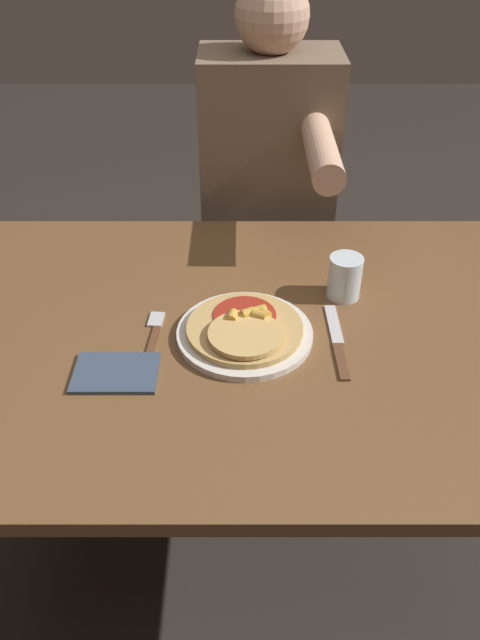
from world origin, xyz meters
The scene contains 9 objects.
ground_plane centered at (0.00, 0.00, 0.00)m, with size 8.00×8.00×0.00m, color #2D2823.
dining_table centered at (0.00, 0.00, 0.63)m, with size 1.28×0.87×0.73m.
plate centered at (0.01, -0.02, 0.74)m, with size 0.26×0.26×0.01m.
pizza centered at (0.01, -0.03, 0.76)m, with size 0.22×0.22×0.04m.
fork centered at (-0.16, -0.02, 0.73)m, with size 0.03×0.18×0.00m.
knife centered at (0.18, -0.04, 0.73)m, with size 0.02×0.22×0.00m.
drinking_glass centered at (0.21, 0.11, 0.78)m, with size 0.07×0.07×0.09m.
napkin centered at (-0.22, -0.13, 0.74)m, with size 0.15×0.10×0.01m.
person_diner centered at (0.08, 0.62, 0.73)m, with size 0.35×0.52×1.25m.
Camera 1 is at (0.00, -0.94, 1.48)m, focal length 35.00 mm.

